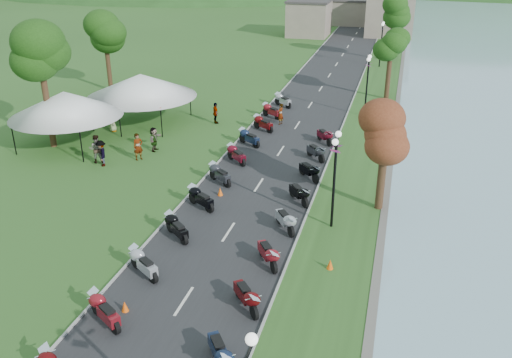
% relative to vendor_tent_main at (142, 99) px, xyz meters
% --- Properties ---
extents(road, '(7.00, 120.00, 0.02)m').
position_rel_vendor_tent_main_xyz_m(road, '(12.23, 8.54, -1.99)').
color(road, '#29292B').
rests_on(road, ground).
extents(far_building, '(18.00, 16.00, 5.00)m').
position_rel_vendor_tent_main_xyz_m(far_building, '(10.23, 53.54, 0.50)').
color(far_building, gray).
rests_on(far_building, ground).
extents(moto_row_left, '(2.60, 47.15, 1.10)m').
position_rel_vendor_tent_main_xyz_m(moto_row_left, '(9.86, -14.97, -1.45)').
color(moto_row_left, '#331411').
rests_on(moto_row_left, ground).
extents(moto_row_right, '(2.60, 32.71, 1.10)m').
position_rel_vendor_tent_main_xyz_m(moto_row_right, '(14.95, -16.12, -1.45)').
color(moto_row_right, '#331411').
rests_on(moto_row_right, ground).
extents(vendor_tent_main, '(5.85, 5.85, 4.00)m').
position_rel_vendor_tent_main_xyz_m(vendor_tent_main, '(0.00, 0.00, 0.00)').
color(vendor_tent_main, white).
rests_on(vendor_tent_main, ground).
extents(vendor_tent_side, '(5.28, 5.28, 4.00)m').
position_rel_vendor_tent_main_xyz_m(vendor_tent_side, '(-2.77, -6.30, 0.00)').
color(vendor_tent_side, white).
rests_on(vendor_tent_side, ground).
extents(tree_park_left, '(4.02, 4.02, 11.16)m').
position_rel_vendor_tent_main_xyz_m(tree_park_left, '(-3.86, -6.80, 3.58)').
color(tree_park_left, '#225014').
rests_on(tree_park_left, ground).
extents(tree_lakeside, '(2.43, 2.43, 6.75)m').
position_rel_vendor_tent_main_xyz_m(tree_lakeside, '(19.48, -10.66, 1.38)').
color(tree_lakeside, '#225014').
rests_on(tree_lakeside, ground).
extents(pedestrian_a, '(0.81, 0.84, 1.86)m').
position_rel_vendor_tent_main_xyz_m(pedestrian_a, '(3.29, -7.55, -2.00)').
color(pedestrian_a, slate).
rests_on(pedestrian_a, ground).
extents(pedestrian_b, '(1.07, 0.84, 1.95)m').
position_rel_vendor_tent_main_xyz_m(pedestrian_b, '(0.83, -8.75, -2.00)').
color(pedestrian_b, slate).
rests_on(pedestrian_b, ground).
extents(pedestrian_c, '(1.01, 1.21, 1.76)m').
position_rel_vendor_tent_main_xyz_m(pedestrian_c, '(1.47, -9.19, -2.00)').
color(pedestrian_c, slate).
rests_on(pedestrian_c, ground).
extents(traffic_cone_near, '(0.31, 0.31, 0.48)m').
position_rel_vendor_tent_main_xyz_m(traffic_cone_near, '(10.19, -22.69, -1.76)').
color(traffic_cone_near, '#F2590C').
rests_on(traffic_cone_near, ground).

